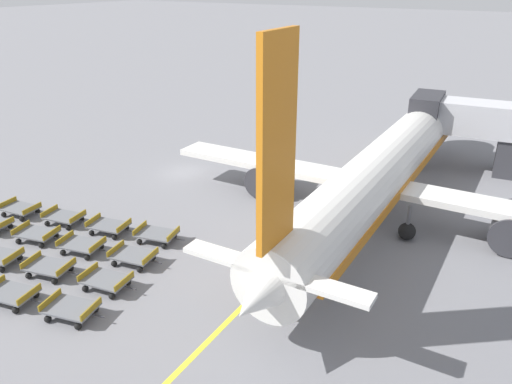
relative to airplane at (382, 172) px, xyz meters
The scene contains 14 objects.
ground_plane 16.88m from the airplane, behind, with size 500.00×500.00×0.00m, color gray.
airplane is the anchor object (origin of this frame).
baggage_dolly_row_near_col_c 24.07m from the airplane, 121.83° to the right, with size 3.31×2.14×0.92m.
baggage_dolly_row_near_col_d 21.67m from the airplane, 114.62° to the right, with size 3.31×2.20×0.92m.
baggage_dolly_row_mid_a_col_c 22.16m from the airplane, 126.78° to the right, with size 3.31×2.20×0.92m.
baggage_dolly_row_mid_a_col_d 19.48m from the airplane, 119.08° to the right, with size 3.30×2.03×0.92m.
baggage_dolly_row_mid_b_col_b 23.30m from the airplane, 138.12° to the right, with size 3.31×2.21×0.92m.
baggage_dolly_row_mid_b_col_c 20.38m from the airplane, 132.41° to the right, with size 3.31×2.17×0.92m.
baggage_dolly_row_mid_b_col_d 17.57m from the airplane, 125.11° to the right, with size 3.30×2.09×0.92m.
baggage_dolly_row_far_col_a 25.63m from the airplane, 147.54° to the right, with size 3.29×1.99×0.92m.
baggage_dolly_row_far_col_b 22.12m from the airplane, 143.96° to the right, with size 3.31×2.12×0.92m.
baggage_dolly_row_far_col_c 18.89m from the airplane, 139.07° to the right, with size 3.31×2.15×0.92m.
baggage_dolly_row_far_col_d 15.86m from the airplane, 132.88° to the right, with size 3.31×2.18×0.92m.
stand_guidance_stripe 8.88m from the airplane, 106.69° to the right, with size 1.45×38.14×0.01m.
Camera 1 is at (26.14, -31.03, 15.63)m, focal length 35.00 mm.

